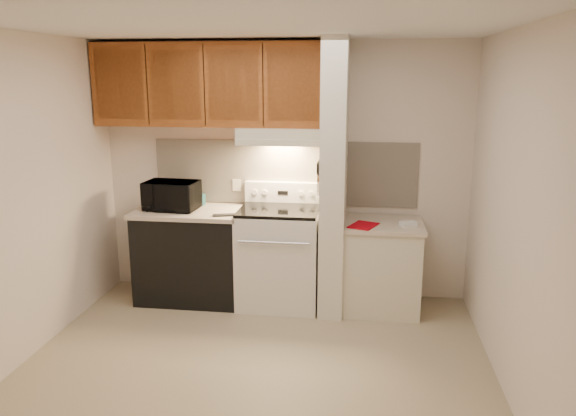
# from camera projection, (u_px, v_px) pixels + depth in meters

# --- Properties ---
(floor) EXTENTS (3.60, 3.60, 0.00)m
(floor) POSITION_uv_depth(u_px,v_px,m) (258.00, 360.00, 4.39)
(floor) COLOR tan
(floor) RESTS_ON ground
(ceiling) EXTENTS (3.60, 3.60, 0.00)m
(ceiling) POSITION_uv_depth(u_px,v_px,m) (253.00, 26.00, 3.81)
(ceiling) COLOR white
(ceiling) RESTS_ON wall_back
(wall_back) EXTENTS (3.60, 2.50, 0.02)m
(wall_back) POSITION_uv_depth(u_px,v_px,m) (284.00, 171.00, 5.55)
(wall_back) COLOR beige
(wall_back) RESTS_ON floor
(wall_left) EXTENTS (0.02, 3.00, 2.50)m
(wall_left) POSITION_uv_depth(u_px,v_px,m) (27.00, 198.00, 4.33)
(wall_left) COLOR beige
(wall_left) RESTS_ON floor
(wall_right) EXTENTS (0.02, 3.00, 2.50)m
(wall_right) POSITION_uv_depth(u_px,v_px,m) (512.00, 213.00, 3.87)
(wall_right) COLOR beige
(wall_right) RESTS_ON floor
(backsplash) EXTENTS (2.60, 0.02, 0.63)m
(backsplash) POSITION_uv_depth(u_px,v_px,m) (284.00, 173.00, 5.54)
(backsplash) COLOR beige
(backsplash) RESTS_ON wall_back
(range_body) EXTENTS (0.76, 0.65, 0.92)m
(range_body) POSITION_uv_depth(u_px,v_px,m) (279.00, 258.00, 5.40)
(range_body) COLOR silver
(range_body) RESTS_ON floor
(oven_window) EXTENTS (0.50, 0.01, 0.30)m
(oven_window) POSITION_uv_depth(u_px,v_px,m) (274.00, 265.00, 5.08)
(oven_window) COLOR black
(oven_window) RESTS_ON range_body
(oven_handle) EXTENTS (0.65, 0.02, 0.02)m
(oven_handle) POSITION_uv_depth(u_px,v_px,m) (273.00, 243.00, 4.99)
(oven_handle) COLOR silver
(oven_handle) RESTS_ON range_body
(cooktop) EXTENTS (0.74, 0.64, 0.03)m
(cooktop) POSITION_uv_depth(u_px,v_px,m) (279.00, 210.00, 5.29)
(cooktop) COLOR black
(cooktop) RESTS_ON range_body
(range_backguard) EXTENTS (0.76, 0.08, 0.20)m
(range_backguard) POSITION_uv_depth(u_px,v_px,m) (283.00, 192.00, 5.54)
(range_backguard) COLOR silver
(range_backguard) RESTS_ON range_body
(range_display) EXTENTS (0.10, 0.01, 0.04)m
(range_display) POSITION_uv_depth(u_px,v_px,m) (283.00, 193.00, 5.49)
(range_display) COLOR black
(range_display) RESTS_ON range_backguard
(range_knob_left_outer) EXTENTS (0.05, 0.02, 0.05)m
(range_knob_left_outer) POSITION_uv_depth(u_px,v_px,m) (255.00, 192.00, 5.53)
(range_knob_left_outer) COLOR silver
(range_knob_left_outer) RESTS_ON range_backguard
(range_knob_left_inner) EXTENTS (0.05, 0.02, 0.05)m
(range_knob_left_inner) POSITION_uv_depth(u_px,v_px,m) (265.00, 192.00, 5.52)
(range_knob_left_inner) COLOR silver
(range_knob_left_inner) RESTS_ON range_backguard
(range_knob_right_inner) EXTENTS (0.05, 0.02, 0.05)m
(range_knob_right_inner) POSITION_uv_depth(u_px,v_px,m) (301.00, 193.00, 5.47)
(range_knob_right_inner) COLOR silver
(range_knob_right_inner) RESTS_ON range_backguard
(range_knob_right_outer) EXTENTS (0.05, 0.02, 0.05)m
(range_knob_right_outer) POSITION_uv_depth(u_px,v_px,m) (311.00, 194.00, 5.46)
(range_knob_right_outer) COLOR silver
(range_knob_right_outer) RESTS_ON range_backguard
(dishwasher_front) EXTENTS (1.00, 0.63, 0.87)m
(dishwasher_front) POSITION_uv_depth(u_px,v_px,m) (191.00, 256.00, 5.53)
(dishwasher_front) COLOR black
(dishwasher_front) RESTS_ON floor
(left_countertop) EXTENTS (1.04, 0.67, 0.04)m
(left_countertop) POSITION_uv_depth(u_px,v_px,m) (190.00, 211.00, 5.42)
(left_countertop) COLOR beige
(left_countertop) RESTS_ON dishwasher_front
(spoon_rest) EXTENTS (0.23, 0.13, 0.01)m
(spoon_rest) POSITION_uv_depth(u_px,v_px,m) (225.00, 215.00, 5.17)
(spoon_rest) COLOR black
(spoon_rest) RESTS_ON left_countertop
(teal_jar) EXTENTS (0.12, 0.12, 0.11)m
(teal_jar) POSITION_uv_depth(u_px,v_px,m) (201.00, 199.00, 5.61)
(teal_jar) COLOR #225C61
(teal_jar) RESTS_ON left_countertop
(outlet) EXTENTS (0.08, 0.01, 0.12)m
(outlet) POSITION_uv_depth(u_px,v_px,m) (237.00, 185.00, 5.62)
(outlet) COLOR beige
(outlet) RESTS_ON backsplash
(microwave) EXTENTS (0.52, 0.37, 0.27)m
(microwave) POSITION_uv_depth(u_px,v_px,m) (172.00, 195.00, 5.39)
(microwave) COLOR black
(microwave) RESTS_ON left_countertop
(partition_pillar) EXTENTS (0.22, 0.70, 2.50)m
(partition_pillar) POSITION_uv_depth(u_px,v_px,m) (334.00, 179.00, 5.14)
(partition_pillar) COLOR silver
(partition_pillar) RESTS_ON floor
(pillar_trim) EXTENTS (0.01, 0.70, 0.04)m
(pillar_trim) POSITION_uv_depth(u_px,v_px,m) (321.00, 173.00, 5.15)
(pillar_trim) COLOR brown
(pillar_trim) RESTS_ON partition_pillar
(knife_strip) EXTENTS (0.02, 0.42, 0.04)m
(knife_strip) POSITION_uv_depth(u_px,v_px,m) (320.00, 172.00, 5.09)
(knife_strip) COLOR black
(knife_strip) RESTS_ON partition_pillar
(knife_blade_a) EXTENTS (0.01, 0.03, 0.16)m
(knife_blade_a) POSITION_uv_depth(u_px,v_px,m) (317.00, 186.00, 4.95)
(knife_blade_a) COLOR silver
(knife_blade_a) RESTS_ON knife_strip
(knife_handle_a) EXTENTS (0.02, 0.02, 0.10)m
(knife_handle_a) POSITION_uv_depth(u_px,v_px,m) (318.00, 169.00, 4.94)
(knife_handle_a) COLOR black
(knife_handle_a) RESTS_ON knife_strip
(knife_blade_b) EXTENTS (0.01, 0.04, 0.18)m
(knife_blade_b) POSITION_uv_depth(u_px,v_px,m) (318.00, 185.00, 5.03)
(knife_blade_b) COLOR silver
(knife_blade_b) RESTS_ON knife_strip
(knife_handle_b) EXTENTS (0.02, 0.02, 0.10)m
(knife_handle_b) POSITION_uv_depth(u_px,v_px,m) (318.00, 168.00, 4.99)
(knife_handle_b) COLOR black
(knife_handle_b) RESTS_ON knife_strip
(knife_blade_c) EXTENTS (0.01, 0.04, 0.20)m
(knife_blade_c) POSITION_uv_depth(u_px,v_px,m) (319.00, 185.00, 5.12)
(knife_blade_c) COLOR silver
(knife_blade_c) RESTS_ON knife_strip
(knife_handle_c) EXTENTS (0.02, 0.02, 0.10)m
(knife_handle_c) POSITION_uv_depth(u_px,v_px,m) (319.00, 166.00, 5.09)
(knife_handle_c) COLOR black
(knife_handle_c) RESTS_ON knife_strip
(knife_blade_d) EXTENTS (0.01, 0.04, 0.16)m
(knife_blade_d) POSITION_uv_depth(u_px,v_px,m) (320.00, 181.00, 5.20)
(knife_blade_d) COLOR silver
(knife_blade_d) RESTS_ON knife_strip
(knife_handle_d) EXTENTS (0.02, 0.02, 0.10)m
(knife_handle_d) POSITION_uv_depth(u_px,v_px,m) (320.00, 165.00, 5.17)
(knife_handle_d) COLOR black
(knife_handle_d) RESTS_ON knife_strip
(knife_blade_e) EXTENTS (0.01, 0.04, 0.18)m
(knife_blade_e) POSITION_uv_depth(u_px,v_px,m) (320.00, 180.00, 5.27)
(knife_blade_e) COLOR silver
(knife_blade_e) RESTS_ON knife_strip
(knife_handle_e) EXTENTS (0.02, 0.02, 0.10)m
(knife_handle_e) POSITION_uv_depth(u_px,v_px,m) (321.00, 163.00, 5.25)
(knife_handle_e) COLOR black
(knife_handle_e) RESTS_ON knife_strip
(oven_mitt) EXTENTS (0.03, 0.10, 0.24)m
(oven_mitt) POSITION_uv_depth(u_px,v_px,m) (321.00, 184.00, 5.34)
(oven_mitt) COLOR slate
(oven_mitt) RESTS_ON partition_pillar
(right_cab_base) EXTENTS (0.70, 0.60, 0.81)m
(right_cab_base) POSITION_uv_depth(u_px,v_px,m) (381.00, 268.00, 5.28)
(right_cab_base) COLOR beige
(right_cab_base) RESTS_ON floor
(right_countertop) EXTENTS (0.74, 0.64, 0.04)m
(right_countertop) POSITION_uv_depth(u_px,v_px,m) (383.00, 224.00, 5.18)
(right_countertop) COLOR beige
(right_countertop) RESTS_ON right_cab_base
(red_folder) EXTENTS (0.30, 0.34, 0.01)m
(red_folder) POSITION_uv_depth(u_px,v_px,m) (363.00, 225.00, 5.05)
(red_folder) COLOR #AA020E
(red_folder) RESTS_ON right_countertop
(white_box) EXTENTS (0.16, 0.13, 0.04)m
(white_box) POSITION_uv_depth(u_px,v_px,m) (408.00, 224.00, 5.05)
(white_box) COLOR white
(white_box) RESTS_ON right_countertop
(range_hood) EXTENTS (0.78, 0.44, 0.15)m
(range_hood) POSITION_uv_depth(u_px,v_px,m) (281.00, 135.00, 5.25)
(range_hood) COLOR beige
(range_hood) RESTS_ON upper_cabinets
(hood_lip) EXTENTS (0.78, 0.04, 0.06)m
(hood_lip) POSITION_uv_depth(u_px,v_px,m) (278.00, 143.00, 5.06)
(hood_lip) COLOR beige
(hood_lip) RESTS_ON range_hood
(upper_cabinets) EXTENTS (2.18, 0.33, 0.77)m
(upper_cabinets) POSITION_uv_depth(u_px,v_px,m) (209.00, 85.00, 5.27)
(upper_cabinets) COLOR brown
(upper_cabinets) RESTS_ON wall_back
(cab_door_a) EXTENTS (0.46, 0.01, 0.63)m
(cab_door_a) POSITION_uv_depth(u_px,v_px,m) (119.00, 85.00, 5.23)
(cab_door_a) COLOR brown
(cab_door_a) RESTS_ON upper_cabinets
(cab_gap_a) EXTENTS (0.01, 0.01, 0.73)m
(cab_gap_a) POSITION_uv_depth(u_px,v_px,m) (147.00, 85.00, 5.19)
(cab_gap_a) COLOR black
(cab_gap_a) RESTS_ON upper_cabinets
(cab_door_b) EXTENTS (0.46, 0.01, 0.63)m
(cab_door_b) POSITION_uv_depth(u_px,v_px,m) (176.00, 85.00, 5.16)
(cab_door_b) COLOR brown
(cab_door_b) RESTS_ON upper_cabinets
(cab_gap_b) EXTENTS (0.01, 0.01, 0.73)m
(cab_gap_b) POSITION_uv_depth(u_px,v_px,m) (204.00, 85.00, 5.12)
(cab_gap_b) COLOR black
(cab_gap_b) RESTS_ON upper_cabinets
(cab_door_c) EXTENTS (0.46, 0.01, 0.63)m
(cab_door_c) POSITION_uv_depth(u_px,v_px,m) (233.00, 85.00, 5.08)
(cab_door_c) COLOR brown
(cab_door_c) RESTS_ON upper_cabinets
(cab_gap_c) EXTENTS (0.01, 0.01, 0.73)m
(cab_gap_c) POSITION_uv_depth(u_px,v_px,m) (263.00, 85.00, 5.05)
(cab_gap_c) COLOR black
(cab_gap_c) RESTS_ON upper_cabinets
(cab_door_d) EXTENTS (0.46, 0.01, 0.63)m
(cab_door_d) POSITION_uv_depth(u_px,v_px,m) (293.00, 85.00, 5.01)
(cab_door_d) COLOR brown
(cab_door_d) RESTS_ON upper_cabinets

